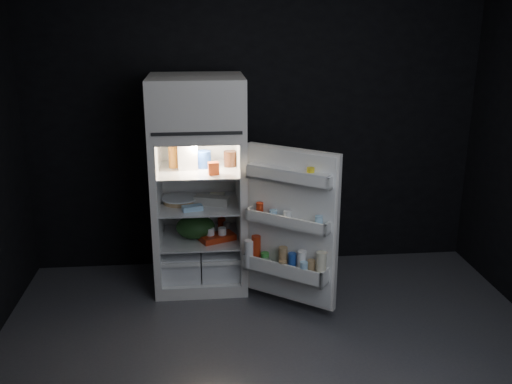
{
  "coord_description": "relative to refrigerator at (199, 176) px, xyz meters",
  "views": [
    {
      "loc": [
        -0.47,
        -3.28,
        2.25
      ],
      "look_at": [
        -0.05,
        1.0,
        0.9
      ],
      "focal_mm": 40.0,
      "sensor_mm": 36.0,
      "label": 1
    }
  ],
  "objects": [
    {
      "name": "flat_package",
      "position": [
        -0.06,
        -0.21,
        -0.21
      ],
      "size": [
        0.18,
        0.12,
        0.04
      ],
      "primitive_type": "cube",
      "rotation": [
        0.0,
        0.0,
        0.24
      ],
      "color": "#99CAED",
      "rests_on": "refrigerator"
    },
    {
      "name": "produce_bag",
      "position": [
        -0.04,
        -0.06,
        -0.43
      ],
      "size": [
        0.36,
        0.31,
        0.2
      ],
      "primitive_type": "ellipsoid",
      "rotation": [
        0.0,
        0.0,
        -0.11
      ],
      "color": "#193815",
      "rests_on": "refrigerator"
    },
    {
      "name": "wrapped_pkg",
      "position": [
        0.15,
        0.06,
        -0.2
      ],
      "size": [
        0.14,
        0.12,
        0.05
      ],
      "primitive_type": "cube",
      "rotation": [
        0.0,
        0.0,
        -0.16
      ],
      "color": "beige",
      "rests_on": "refrigerator"
    },
    {
      "name": "mayo_jar",
      "position": [
        0.05,
        -0.0,
        0.14
      ],
      "size": [
        0.14,
        0.14,
        0.14
      ],
      "primitive_type": "cylinder",
      "rotation": [
        0.0,
        0.0,
        0.18
      ],
      "color": "#1C429A",
      "rests_on": "refrigerator"
    },
    {
      "name": "jam_jar",
      "position": [
        0.27,
        0.02,
        0.14
      ],
      "size": [
        0.12,
        0.12,
        0.13
      ],
      "primitive_type": "cylinder",
      "rotation": [
        0.0,
        0.0,
        0.18
      ],
      "color": "black",
      "rests_on": "refrigerator"
    },
    {
      "name": "floor",
      "position": [
        0.5,
        -1.32,
        -0.96
      ],
      "size": [
        4.0,
        3.4,
        0.0
      ],
      "primitive_type": "cube",
      "color": "#48484D",
      "rests_on": "ground"
    },
    {
      "name": "wall_front",
      "position": [
        0.5,
        -3.02,
        0.39
      ],
      "size": [
        4.0,
        0.0,
        2.7
      ],
      "primitive_type": "cube",
      "color": "black",
      "rests_on": "ground"
    },
    {
      "name": "small_carton",
      "position": [
        0.12,
        -0.22,
        0.12
      ],
      "size": [
        0.09,
        0.07,
        0.1
      ],
      "primitive_type": "cube",
      "rotation": [
        0.0,
        0.0,
        0.11
      ],
      "color": "#C94317",
      "rests_on": "refrigerator"
    },
    {
      "name": "small_can_red",
      "position": [
        0.19,
        0.15,
        -0.48
      ],
      "size": [
        0.07,
        0.07,
        0.09
      ],
      "primitive_type": "cylinder",
      "rotation": [
        0.0,
        0.0,
        0.09
      ],
      "color": "#A5270E",
      "rests_on": "refrigerator"
    },
    {
      "name": "milk_jug",
      "position": [
        -0.09,
        -0.01,
        0.19
      ],
      "size": [
        0.17,
        0.17,
        0.24
      ],
      "primitive_type": "cube",
      "rotation": [
        0.0,
        0.0,
        0.1
      ],
      "color": "white",
      "rests_on": "refrigerator"
    },
    {
      "name": "amber_bottle",
      "position": [
        -0.2,
        0.02,
        0.18
      ],
      "size": [
        0.1,
        0.1,
        0.22
      ],
      "primitive_type": "cylinder",
      "rotation": [
        0.0,
        0.0,
        -0.24
      ],
      "color": "#B6671D",
      "rests_on": "refrigerator"
    },
    {
      "name": "egg_carton",
      "position": [
        0.1,
        -0.08,
        -0.19
      ],
      "size": [
        0.31,
        0.19,
        0.07
      ],
      "primitive_type": "cube",
      "rotation": [
        0.0,
        0.0,
        -0.31
      ],
      "color": "#9C988D",
      "rests_on": "refrigerator"
    },
    {
      "name": "wall_back",
      "position": [
        0.5,
        0.38,
        0.39
      ],
      "size": [
        4.0,
        0.0,
        2.7
      ],
      "primitive_type": "cube",
      "color": "black",
      "rests_on": "ground"
    },
    {
      "name": "pie",
      "position": [
        -0.16,
        -0.01,
        -0.21
      ],
      "size": [
        0.36,
        0.36,
        0.04
      ],
      "primitive_type": "cylinder",
      "rotation": [
        0.0,
        0.0,
        0.4
      ],
      "color": "#A58357",
      "rests_on": "refrigerator"
    },
    {
      "name": "refrigerator",
      "position": [
        0.0,
        0.0,
        0.0
      ],
      "size": [
        0.76,
        0.71,
        1.78
      ],
      "color": "white",
      "rests_on": "ground"
    },
    {
      "name": "fridge_door",
      "position": [
        0.68,
        -0.61,
        -0.28
      ],
      "size": [
        0.69,
        0.59,
        1.22
      ],
      "color": "white",
      "rests_on": "ground"
    },
    {
      "name": "small_can_silver",
      "position": [
        0.23,
        0.05,
        -0.48
      ],
      "size": [
        0.08,
        0.08,
        0.09
      ],
      "primitive_type": "cylinder",
      "rotation": [
        0.0,
        0.0,
        -0.27
      ],
      "color": "silver",
      "rests_on": "refrigerator"
    },
    {
      "name": "yogurt_tray",
      "position": [
        0.14,
        -0.14,
        -0.5
      ],
      "size": [
        0.32,
        0.26,
        0.05
      ],
      "primitive_type": "cube",
      "rotation": [
        0.0,
        0.0,
        0.41
      ],
      "color": "#A5270E",
      "rests_on": "refrigerator"
    }
  ]
}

